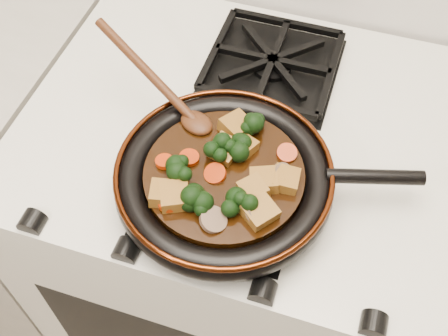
% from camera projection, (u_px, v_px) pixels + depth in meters
% --- Properties ---
extents(stove, '(0.76, 0.60, 0.90)m').
position_uv_depth(stove, '(243.00, 251.00, 1.30)').
color(stove, silver).
rests_on(stove, ground).
extents(burner_grate_front, '(0.23, 0.23, 0.03)m').
position_uv_depth(burner_grate_front, '(224.00, 187.00, 0.85)').
color(burner_grate_front, black).
rests_on(burner_grate_front, stove).
extents(burner_grate_back, '(0.23, 0.23, 0.03)m').
position_uv_depth(burner_grate_back, '(272.00, 64.00, 1.00)').
color(burner_grate_back, black).
rests_on(burner_grate_back, stove).
extents(skillet, '(0.44, 0.32, 0.05)m').
position_uv_depth(skillet, '(226.00, 178.00, 0.82)').
color(skillet, black).
rests_on(skillet, burner_grate_front).
extents(braising_sauce, '(0.23, 0.23, 0.02)m').
position_uv_depth(braising_sauce, '(224.00, 176.00, 0.82)').
color(braising_sauce, black).
rests_on(braising_sauce, skillet).
extents(tofu_cube_0, '(0.05, 0.05, 0.03)m').
position_uv_depth(tofu_cube_0, '(165.00, 194.00, 0.78)').
color(tofu_cube_0, brown).
rests_on(tofu_cube_0, braising_sauce).
extents(tofu_cube_1, '(0.05, 0.05, 0.02)m').
position_uv_depth(tofu_cube_1, '(243.00, 146.00, 0.83)').
color(tofu_cube_1, brown).
rests_on(tofu_cube_1, braising_sauce).
extents(tofu_cube_2, '(0.06, 0.06, 0.03)m').
position_uv_depth(tofu_cube_2, '(236.00, 127.00, 0.85)').
color(tofu_cube_2, brown).
rests_on(tofu_cube_2, braising_sauce).
extents(tofu_cube_3, '(0.05, 0.05, 0.03)m').
position_uv_depth(tofu_cube_3, '(225.00, 150.00, 0.82)').
color(tofu_cube_3, brown).
rests_on(tofu_cube_3, braising_sauce).
extents(tofu_cube_4, '(0.05, 0.05, 0.02)m').
position_uv_depth(tofu_cube_4, '(253.00, 190.00, 0.78)').
color(tofu_cube_4, brown).
rests_on(tofu_cube_4, braising_sauce).
extents(tofu_cube_5, '(0.05, 0.06, 0.02)m').
position_uv_depth(tofu_cube_5, '(175.00, 196.00, 0.77)').
color(tofu_cube_5, brown).
rests_on(tofu_cube_5, braising_sauce).
extents(tofu_cube_6, '(0.06, 0.06, 0.03)m').
position_uv_depth(tofu_cube_6, '(260.00, 212.00, 0.76)').
color(tofu_cube_6, brown).
rests_on(tofu_cube_6, braising_sauce).
extents(tofu_cube_7, '(0.05, 0.05, 0.03)m').
position_uv_depth(tofu_cube_7, '(264.00, 180.00, 0.79)').
color(tofu_cube_7, brown).
rests_on(tofu_cube_7, braising_sauce).
extents(tofu_cube_8, '(0.04, 0.04, 0.03)m').
position_uv_depth(tofu_cube_8, '(286.00, 180.00, 0.79)').
color(tofu_cube_8, brown).
rests_on(tofu_cube_8, braising_sauce).
extents(broccoli_floret_0, '(0.08, 0.08, 0.07)m').
position_uv_depth(broccoli_floret_0, '(239.00, 205.00, 0.76)').
color(broccoli_floret_0, black).
rests_on(broccoli_floret_0, braising_sauce).
extents(broccoli_floret_1, '(0.09, 0.09, 0.06)m').
position_uv_depth(broccoli_floret_1, '(232.00, 147.00, 0.82)').
color(broccoli_floret_1, black).
rests_on(broccoli_floret_1, braising_sauce).
extents(broccoli_floret_2, '(0.07, 0.08, 0.07)m').
position_uv_depth(broccoli_floret_2, '(252.00, 125.00, 0.85)').
color(broccoli_floret_2, black).
rests_on(broccoli_floret_2, braising_sauce).
extents(broccoli_floret_3, '(0.08, 0.08, 0.05)m').
position_uv_depth(broccoli_floret_3, '(196.00, 204.00, 0.77)').
color(broccoli_floret_3, black).
rests_on(broccoli_floret_3, braising_sauce).
extents(broccoli_floret_4, '(0.07, 0.07, 0.07)m').
position_uv_depth(broccoli_floret_4, '(218.00, 152.00, 0.81)').
color(broccoli_floret_4, black).
rests_on(broccoli_floret_4, braising_sauce).
extents(broccoli_floret_5, '(0.08, 0.07, 0.07)m').
position_uv_depth(broccoli_floret_5, '(183.00, 170.00, 0.79)').
color(broccoli_floret_5, black).
rests_on(broccoli_floret_5, braising_sauce).
extents(carrot_coin_0, '(0.03, 0.03, 0.02)m').
position_uv_depth(carrot_coin_0, '(215.00, 174.00, 0.80)').
color(carrot_coin_0, '#AA2704').
rests_on(carrot_coin_0, braising_sauce).
extents(carrot_coin_1, '(0.03, 0.03, 0.02)m').
position_uv_depth(carrot_coin_1, '(287.00, 153.00, 0.82)').
color(carrot_coin_1, '#AA2704').
rests_on(carrot_coin_1, braising_sauce).
extents(carrot_coin_2, '(0.03, 0.03, 0.01)m').
position_uv_depth(carrot_coin_2, '(164.00, 161.00, 0.81)').
color(carrot_coin_2, '#AA2704').
rests_on(carrot_coin_2, braising_sauce).
extents(carrot_coin_3, '(0.03, 0.03, 0.01)m').
position_uv_depth(carrot_coin_3, '(169.00, 203.00, 0.77)').
color(carrot_coin_3, '#AA2704').
rests_on(carrot_coin_3, braising_sauce).
extents(carrot_coin_4, '(0.03, 0.03, 0.01)m').
position_uv_depth(carrot_coin_4, '(189.00, 158.00, 0.82)').
color(carrot_coin_4, '#AA2704').
rests_on(carrot_coin_4, braising_sauce).
extents(carrot_coin_5, '(0.03, 0.03, 0.02)m').
position_uv_depth(carrot_coin_5, '(276.00, 178.00, 0.80)').
color(carrot_coin_5, '#AA2704').
rests_on(carrot_coin_5, braising_sauce).
extents(mushroom_slice_0, '(0.04, 0.04, 0.03)m').
position_uv_depth(mushroom_slice_0, '(254.00, 213.00, 0.76)').
color(mushroom_slice_0, brown).
rests_on(mushroom_slice_0, braising_sauce).
extents(mushroom_slice_1, '(0.03, 0.04, 0.03)m').
position_uv_depth(mushroom_slice_1, '(283.00, 174.00, 0.80)').
color(mushroom_slice_1, brown).
rests_on(mushroom_slice_1, braising_sauce).
extents(mushroom_slice_2, '(0.04, 0.04, 0.02)m').
position_uv_depth(mushroom_slice_2, '(213.00, 220.00, 0.75)').
color(mushroom_slice_2, brown).
rests_on(mushroom_slice_2, braising_sauce).
extents(wooden_spoon, '(0.14, 0.09, 0.23)m').
position_uv_depth(wooden_spoon, '(169.00, 94.00, 0.86)').
color(wooden_spoon, '#411F0E').
rests_on(wooden_spoon, braising_sauce).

